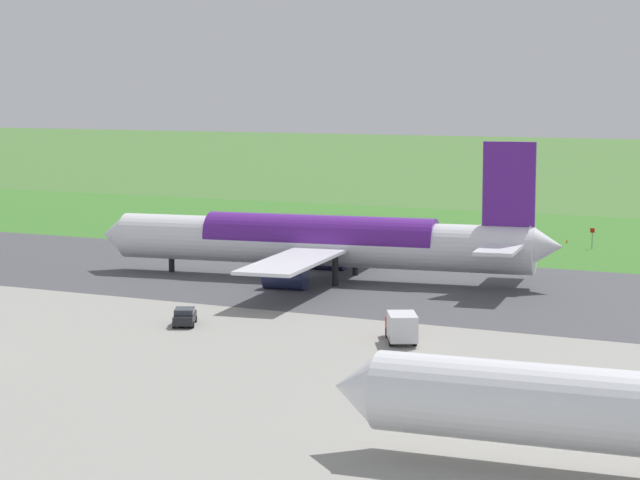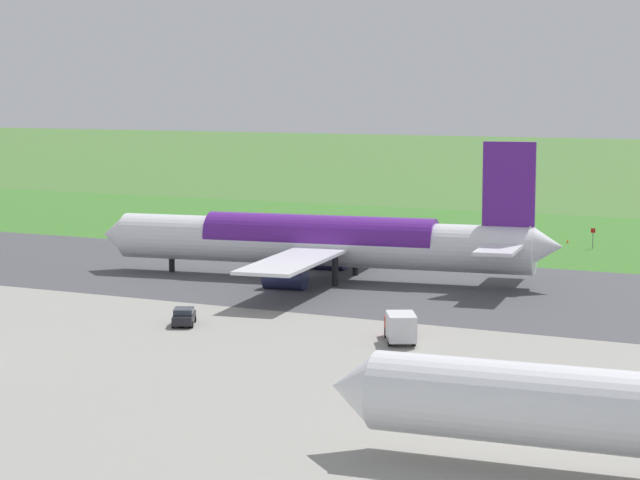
{
  "view_description": "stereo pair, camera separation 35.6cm",
  "coord_description": "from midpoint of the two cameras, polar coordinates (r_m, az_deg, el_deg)",
  "views": [
    {
      "loc": [
        -58.11,
        122.03,
        21.44
      ],
      "look_at": [
        2.3,
        0.0,
        4.5
      ],
      "focal_mm": 68.7,
      "sensor_mm": 36.0,
      "label": 1
    },
    {
      "loc": [
        -58.43,
        121.87,
        21.44
      ],
      "look_at": [
        2.3,
        0.0,
        4.5
      ],
      "focal_mm": 68.7,
      "sensor_mm": 36.0,
      "label": 2
    }
  ],
  "objects": [
    {
      "name": "grass_verge_foreground",
      "position": [
        174.59,
        6.64,
        -0.0
      ],
      "size": [
        600.0,
        80.0,
        0.04
      ],
      "primitive_type": "cube",
      "color": "#3C782B",
      "rests_on": "ground"
    },
    {
      "name": "service_car_followme",
      "position": [
        111.89,
        -6.41,
        -3.56
      ],
      "size": [
        3.5,
        4.56,
        1.62
      ],
      "color": "black",
      "rests_on": "ground"
    },
    {
      "name": "airliner_main",
      "position": [
        137.12,
        0.08,
        -0.07
      ],
      "size": [
        54.04,
        44.4,
        15.88
      ],
      "color": "white",
      "rests_on": "ground"
    },
    {
      "name": "no_stopping_sign",
      "position": [
        167.74,
        12.51,
        0.15
      ],
      "size": [
        0.6,
        0.1,
        2.8
      ],
      "color": "slate",
      "rests_on": "ground"
    },
    {
      "name": "apron_concrete",
      "position": [
        93.16,
        -13.37,
        -6.39
      ],
      "size": [
        440.0,
        110.0,
        0.05
      ],
      "primitive_type": "cube",
      "color": "gray",
      "rests_on": "ground"
    },
    {
      "name": "ground_plane",
      "position": [
        136.84,
        0.79,
        -1.92
      ],
      "size": [
        800.0,
        800.0,
        0.0
      ],
      "primitive_type": "plane",
      "color": "#477233"
    },
    {
      "name": "service_truck_fuel",
      "position": [
        103.82,
        3.71,
        -4.05
      ],
      "size": [
        4.74,
        6.17,
        2.65
      ],
      "color": "#B21914",
      "rests_on": "ground"
    },
    {
      "name": "runway_asphalt",
      "position": [
        136.84,
        0.79,
        -1.91
      ],
      "size": [
        600.0,
        39.2,
        0.06
      ],
      "primitive_type": "cube",
      "color": "#47474C",
      "rests_on": "ground"
    },
    {
      "name": "traffic_cone_orange",
      "position": [
        173.57,
        11.37,
        -0.05
      ],
      "size": [
        0.4,
        0.4,
        0.55
      ],
      "primitive_type": "cone",
      "color": "orange",
      "rests_on": "ground"
    }
  ]
}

